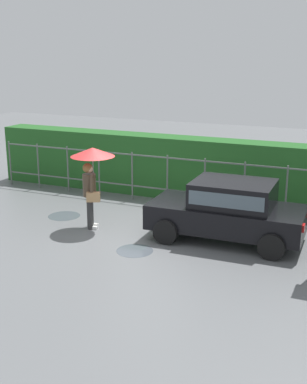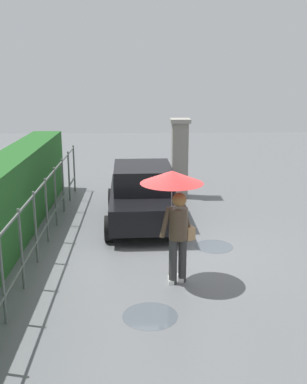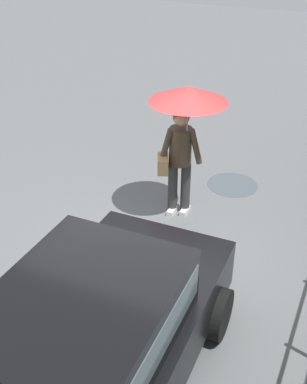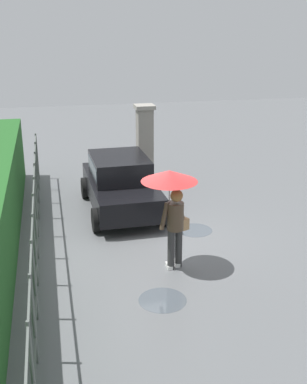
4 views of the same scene
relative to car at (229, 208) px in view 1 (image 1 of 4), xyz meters
name	(u,v)px [view 1 (image 1 of 4)]	position (x,y,z in m)	size (l,w,h in m)	color
ground_plane	(140,233)	(-2.15, -0.47, -0.80)	(40.00, 40.00, 0.00)	slate
car	(229,208)	(0.00, 0.00, 0.00)	(3.78, 1.94, 1.48)	black
pedestrian	(92,166)	(-3.47, -0.52, 0.84)	(1.13, 1.13, 2.11)	#333333
fence_section	(167,177)	(-2.50, 2.19, 0.02)	(11.69, 0.05, 1.50)	#59605B
hedge_row	(178,167)	(-2.50, 3.08, 0.15)	(12.64, 0.90, 1.90)	#235B23
puddle_near	(135,251)	(-1.77, -1.56, -0.80)	(0.86, 0.86, 0.00)	#4C545B
puddle_far	(64,216)	(-4.70, -0.05, -0.80)	(0.89, 0.89, 0.00)	#4C545B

